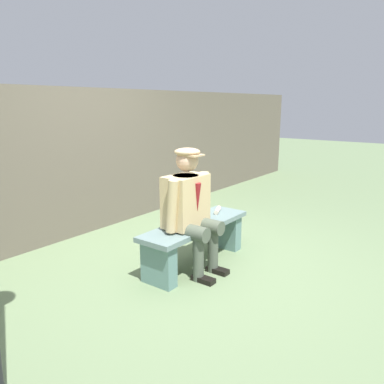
# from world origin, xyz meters

# --- Properties ---
(ground_plane) EXTENTS (30.00, 30.00, 0.00)m
(ground_plane) POSITION_xyz_m (0.00, 0.00, 0.00)
(ground_plane) COLOR #637953
(bench) EXTENTS (1.44, 0.42, 0.47)m
(bench) POSITION_xyz_m (0.00, 0.00, 0.31)
(bench) COLOR slate
(bench) RESTS_ON ground
(seated_man) EXTENTS (0.63, 0.58, 1.28)m
(seated_man) POSITION_xyz_m (0.17, 0.05, 0.71)
(seated_man) COLOR tan
(seated_man) RESTS_ON ground
(rolled_magazine) EXTENTS (0.22, 0.14, 0.05)m
(rolled_magazine) POSITION_xyz_m (-0.48, -0.04, 0.49)
(rolled_magazine) COLOR beige
(rolled_magazine) RESTS_ON bench
(stadium_wall) EXTENTS (12.00, 0.24, 1.90)m
(stadium_wall) POSITION_xyz_m (0.00, -1.89, 0.95)
(stadium_wall) COLOR #60584A
(stadium_wall) RESTS_ON ground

